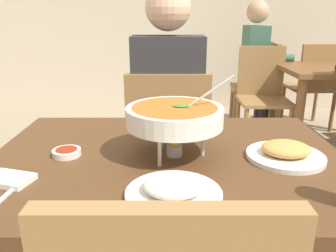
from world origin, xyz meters
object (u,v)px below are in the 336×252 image
chair_bg_right (262,91)px  appetizer_plate (286,152)px  dining_table_main (168,188)px  patron_bg_middle (258,58)px  chair_diner_main (168,143)px  sauce_dish (67,152)px  curry_bowl (175,117)px  chair_bg_middle (262,81)px  chair_bg_corner (314,82)px  diner_main (168,99)px  rice_plate (174,190)px

chair_bg_right → appetizer_plate: bearing=-103.6°
dining_table_main → chair_bg_right: size_ratio=1.26×
chair_bg_right → patron_bg_middle: bearing=82.9°
chair_diner_main → sauce_dish: (-0.32, -0.71, 0.24)m
curry_bowl → chair_bg_middle: curry_bowl is taller
dining_table_main → chair_bg_corner: chair_bg_corner is taller
diner_main → curry_bowl: bearing=-88.4°
dining_table_main → rice_plate: rice_plate is taller
diner_main → rice_plate: bearing=-89.2°
chair_diner_main → curry_bowl: bearing=-88.3°
sauce_dish → rice_plate: bearing=-37.4°
rice_plate → chair_diner_main: bearing=90.8°
dining_table_main → diner_main: bearing=90.0°
dining_table_main → sauce_dish: sauce_dish is taller
chair_bg_middle → diner_main: bearing=-119.3°
rice_plate → patron_bg_middle: 2.89m
curry_bowl → chair_bg_corner: 2.89m
curry_bowl → chair_bg_right: 2.23m
rice_plate → patron_bg_middle: patron_bg_middle is taller
sauce_dish → chair_bg_right: bearing=59.7°
chair_bg_right → patron_bg_middle: patron_bg_middle is taller
chair_bg_middle → curry_bowl: bearing=-111.1°
appetizer_plate → patron_bg_middle: (0.55, 2.51, -0.01)m
appetizer_plate → curry_bowl: bearing=176.4°
diner_main → curry_bowl: (0.02, -0.74, 0.12)m
appetizer_plate → patron_bg_middle: patron_bg_middle is taller
curry_bowl → diner_main: bearing=91.6°
patron_bg_middle → chair_diner_main: bearing=-117.3°
sauce_dish → chair_bg_corner: 3.07m
sauce_dish → chair_bg_middle: size_ratio=0.10×
chair_bg_right → chair_bg_corner: same height
sauce_dish → appetizer_plate: bearing=-1.9°
appetizer_plate → chair_bg_middle: 2.60m
diner_main → sauce_dish: bearing=-113.7°
rice_plate → chair_bg_middle: bearing=70.6°
dining_table_main → patron_bg_middle: bearing=69.7°
rice_plate → chair_bg_middle: size_ratio=0.27×
chair_diner_main → appetizer_plate: chair_diner_main is taller
patron_bg_middle → curry_bowl: bearing=-109.9°
chair_diner_main → patron_bg_middle: 2.02m
chair_bg_corner → curry_bowl: bearing=-121.3°
chair_diner_main → chair_bg_middle: 2.04m
curry_bowl → chair_bg_middle: (0.96, 2.50, -0.36)m
sauce_dish → patron_bg_middle: patron_bg_middle is taller
chair_bg_middle → chair_bg_corner: bearing=-5.0°
diner_main → chair_bg_corner: (1.51, 1.71, -0.24)m
chair_bg_right → curry_bowl: bearing=-112.5°
rice_plate → chair_bg_right: (0.85, 2.29, -0.25)m
dining_table_main → chair_bg_corner: size_ratio=1.26×
chair_bg_middle → appetizer_plate: bearing=-103.8°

